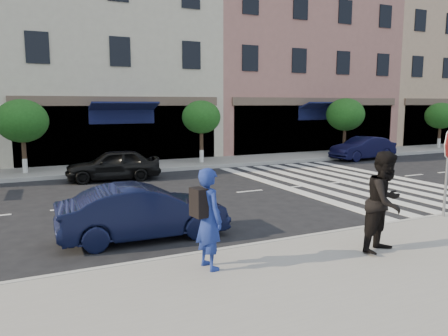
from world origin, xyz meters
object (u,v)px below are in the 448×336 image
Objects in this scene: car_far_mid at (113,165)px; car_far_right at (363,148)px; walker at (385,202)px; photographer at (209,219)px; car_near_mid at (143,212)px.

car_far_right reaches higher than car_far_mid.
walker is at bearing -45.14° from car_far_right.
walker reaches higher than car_far_mid.
photographer is 0.49× the size of car_far_mid.
photographer reaches higher than car_far_mid.
walker is 0.54× the size of car_far_mid.
walker is at bearing -128.22° from car_near_mid.
car_near_mid is at bearing 1.79° from photographer.
walker is (3.45, -0.66, 0.09)m from photographer.
car_far_mid reaches higher than car_near_mid.
car_near_mid is 0.99× the size of car_far_right.
walker is 0.52× the size of car_far_right.
walker is 11.66m from car_far_mid.
walker reaches higher than car_near_mid.
walker reaches higher than car_far_right.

